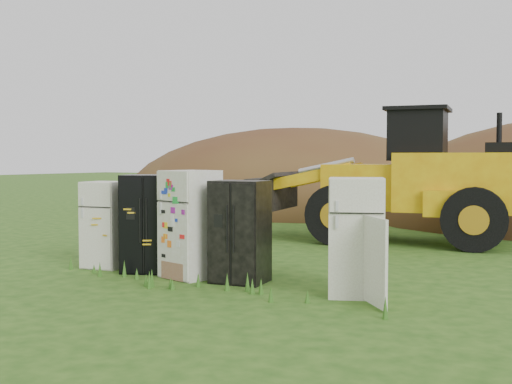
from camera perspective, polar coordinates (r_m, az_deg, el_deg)
ground at (r=10.52m, az=-3.04°, el=-7.85°), size 120.00×120.00×0.00m
fridge_leftmost at (r=11.96m, az=-13.19°, el=-2.83°), size 0.79×0.77×1.56m
fridge_black_side at (r=11.34m, az=-9.44°, el=-2.77°), size 1.09×1.00×1.70m
fridge_sticker at (r=10.71m, az=-5.84°, el=-2.85°), size 0.94×0.90×1.78m
fridge_dark_mid at (r=10.25m, az=-1.43°, el=-3.53°), size 0.92×0.79×1.63m
fridge_open_door at (r=9.35m, az=8.90°, el=-3.97°), size 0.99×0.95×1.70m
wheel_loader at (r=15.62m, az=11.27°, el=1.49°), size 6.88×3.66×3.17m
dirt_mound_left at (r=25.48m, az=3.20°, el=-1.46°), size 14.92×11.19×6.38m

